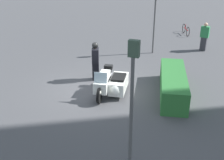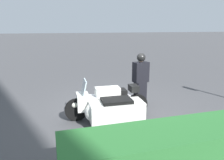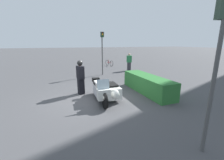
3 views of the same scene
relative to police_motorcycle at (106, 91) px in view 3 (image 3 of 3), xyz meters
The scene contains 8 objects.
ground_plane 0.94m from the police_motorcycle, 131.12° to the right, with size 160.00×160.00×0.00m, color #424244.
police_motorcycle is the anchor object (origin of this frame).
officer_rider 1.68m from the police_motorcycle, 144.55° to the right, with size 0.51×0.36×1.74m.
hedge_bush_curbside 2.45m from the police_motorcycle, 98.13° to the left, with size 3.60×0.97×0.88m, color #28662D.
traffic_light_near 4.51m from the police_motorcycle, 15.69° to the left, with size 0.22×0.28×3.42m.
traffic_light_far 5.92m from the police_motorcycle, 164.42° to the left, with size 0.23×0.27×3.40m.
pedestrian_bystander 7.78m from the police_motorcycle, 145.30° to the left, with size 0.42×0.53×1.63m.
bicycle_parked 10.66m from the police_motorcycle, 159.51° to the left, with size 1.58×0.38×0.70m.
Camera 3 is at (6.70, -1.46, 2.58)m, focal length 24.00 mm.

